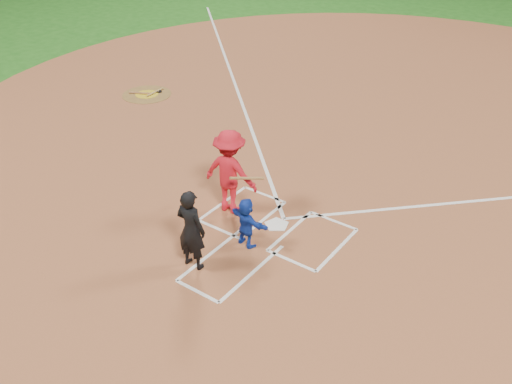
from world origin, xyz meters
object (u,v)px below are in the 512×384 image
Objects in this scene: on_deck_circle at (147,94)px; catcher at (246,222)px; home_plate at (277,225)px; batter_at_plate at (230,172)px; umpire at (191,230)px.

on_deck_circle is 1.47× the size of catcher.
on_deck_circle is at bearing -25.80° from home_plate.
batter_at_plate reaches higher than catcher.
on_deck_circle is 0.82× the size of batter_at_plate.
batter_at_plate reaches higher than on_deck_circle.
catcher reaches higher than on_deck_circle.
umpire reaches higher than catcher.
catcher is (-0.13, -0.99, 0.57)m from home_plate.
umpire is (7.47, -6.12, 0.90)m from on_deck_circle.
on_deck_circle is at bearing 149.62° from batter_at_plate.
batter_at_plate is (-0.66, 2.12, 0.13)m from umpire.
on_deck_circle is (-8.08, 3.90, -0.00)m from home_plate.
umpire is at bearing 79.50° from catcher.
home_plate is at bearing -86.62° from catcher.
home_plate is at bearing -108.54° from umpire.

